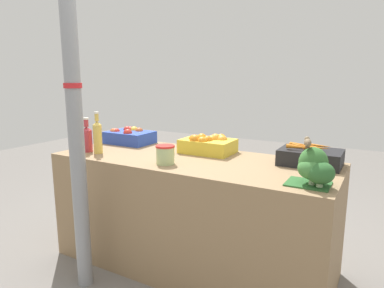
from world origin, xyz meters
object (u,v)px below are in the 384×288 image
(carrot_crate, at_px, (310,157))
(juice_bottle_amber, at_px, (78,136))
(orange_crate, at_px, (208,144))
(support_pole, at_px, (74,105))
(apple_crate, at_px, (129,136))
(juice_bottle_golden, at_px, (98,136))
(broccoli_pile, at_px, (315,168))
(pickle_jar, at_px, (165,155))
(juice_bottle_ruby, at_px, (87,138))
(sparrow_bird, at_px, (308,142))

(carrot_crate, height_order, juice_bottle_amber, juice_bottle_amber)
(juice_bottle_amber, bearing_deg, orange_crate, 24.87)
(support_pole, xyz_separation_m, apple_crate, (-0.24, 0.78, -0.33))
(support_pole, distance_m, juice_bottle_golden, 0.48)
(juice_bottle_golden, bearing_deg, broccoli_pile, -0.65)
(orange_crate, distance_m, broccoli_pile, 0.94)
(juice_bottle_golden, distance_m, pickle_jar, 0.61)
(juice_bottle_amber, height_order, juice_bottle_golden, juice_bottle_golden)
(carrot_crate, height_order, pickle_jar, carrot_crate)
(juice_bottle_ruby, relative_size, juice_bottle_golden, 0.84)
(support_pole, bearing_deg, juice_bottle_ruby, 129.15)
(juice_bottle_amber, xyz_separation_m, juice_bottle_ruby, (0.09, 0.00, -0.01))
(orange_crate, xyz_separation_m, pickle_jar, (-0.09, -0.43, -0.00))
(carrot_crate, xyz_separation_m, sparrow_bird, (0.06, -0.44, 0.17))
(support_pole, distance_m, juice_bottle_ruby, 0.54)
(broccoli_pile, relative_size, juice_bottle_golden, 0.79)
(carrot_crate, height_order, juice_bottle_golden, juice_bottle_golden)
(apple_crate, distance_m, juice_bottle_ruby, 0.42)
(orange_crate, xyz_separation_m, sparrow_bird, (0.79, -0.44, 0.16))
(support_pole, height_order, broccoli_pile, support_pole)
(apple_crate, height_order, juice_bottle_ruby, juice_bottle_ruby)
(orange_crate, relative_size, broccoli_pile, 1.56)
(support_pole, xyz_separation_m, sparrow_bird, (1.30, 0.34, -0.16))
(support_pole, height_order, orange_crate, support_pole)
(apple_crate, relative_size, orange_crate, 1.00)
(apple_crate, xyz_separation_m, pickle_jar, (0.66, -0.43, 0.00))
(support_pole, bearing_deg, sparrow_bird, 14.66)
(pickle_jar, bearing_deg, orange_crate, 78.65)
(sparrow_bird, bearing_deg, juice_bottle_golden, 72.65)
(juice_bottle_ruby, bearing_deg, apple_crate, 83.05)
(pickle_jar, bearing_deg, juice_bottle_golden, 178.29)
(broccoli_pile, distance_m, sparrow_bird, 0.14)
(broccoli_pile, distance_m, juice_bottle_golden, 1.52)
(apple_crate, bearing_deg, orange_crate, -0.13)
(juice_bottle_amber, bearing_deg, juice_bottle_golden, -0.00)
(broccoli_pile, height_order, pickle_jar, broccoli_pile)
(orange_crate, relative_size, sparrow_bird, 2.83)
(carrot_crate, bearing_deg, juice_bottle_golden, -163.72)
(broccoli_pile, xyz_separation_m, juice_bottle_golden, (-1.52, 0.02, 0.03))
(sparrow_bird, bearing_deg, pickle_jar, 73.24)
(orange_crate, relative_size, pickle_jar, 3.07)
(carrot_crate, relative_size, juice_bottle_amber, 1.38)
(carrot_crate, xyz_separation_m, broccoli_pile, (0.10, -0.43, 0.04))
(support_pole, bearing_deg, pickle_jar, 39.27)
(apple_crate, relative_size, carrot_crate, 1.00)
(carrot_crate, bearing_deg, juice_bottle_ruby, -164.83)
(support_pole, height_order, juice_bottle_amber, support_pole)
(orange_crate, bearing_deg, support_pole, -123.13)
(carrot_crate, distance_m, broccoli_pile, 0.45)
(juice_bottle_amber, distance_m, juice_bottle_ruby, 0.09)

